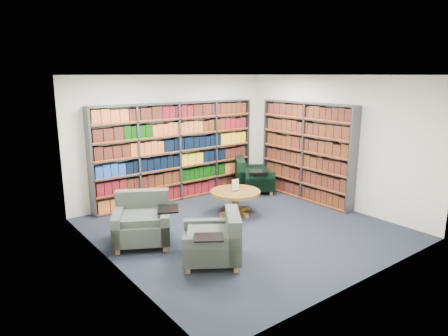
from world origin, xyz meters
TOP-DOWN VIEW (x-y plane):
  - room_shell at (0.00, 0.00)m, footprint 5.02×5.02m
  - bookshelf_back at (0.00, 2.34)m, footprint 4.00×0.28m
  - bookshelf_right at (2.34, 0.60)m, footprint 0.28×2.50m
  - chair_teal_left at (-1.75, 0.59)m, footprint 1.25×1.25m
  - chair_green_right at (1.73, 1.80)m, footprint 1.26×1.28m
  - chair_teal_front at (-1.20, -0.80)m, footprint 1.19×1.19m
  - coffee_table at (0.41, 0.75)m, footprint 1.03×1.03m

SIDE VIEW (x-z plane):
  - chair_teal_front at x=-1.20m, z-range -0.08..0.70m
  - chair_green_right at x=1.73m, z-range -0.08..0.74m
  - chair_teal_left at x=-1.75m, z-range -0.08..0.76m
  - coffee_table at x=0.41m, z-range 0.03..0.75m
  - bookshelf_back at x=0.00m, z-range 0.00..2.20m
  - bookshelf_right at x=2.34m, z-range 0.00..2.20m
  - room_shell at x=0.00m, z-range -0.01..2.81m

